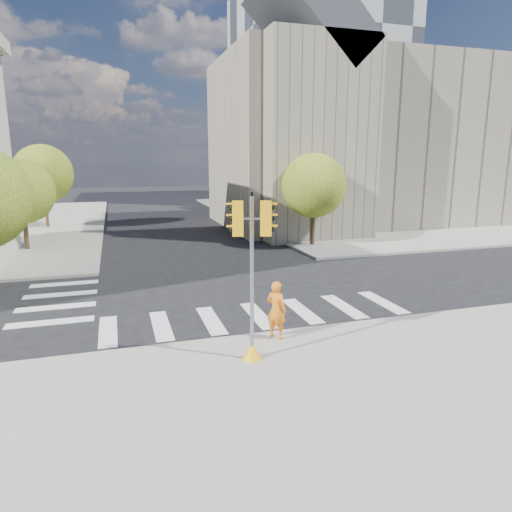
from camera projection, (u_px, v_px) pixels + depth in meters
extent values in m
plane|color=black|center=(246.00, 300.00, 19.11)|extent=(160.00, 160.00, 0.00)
cube|color=gray|center=(402.00, 461.00, 8.83)|extent=(30.00, 14.00, 0.15)
cube|color=gray|center=(357.00, 212.00, 49.17)|extent=(28.00, 40.00, 0.15)
cube|color=gray|center=(365.00, 145.00, 41.24)|extent=(26.00, 14.00, 14.00)
cube|color=gray|center=(305.00, 142.00, 34.25)|extent=(8.00, 8.00, 14.00)
cube|color=#383A3F|center=(308.00, 19.00, 32.46)|extent=(7.78, 8.00, 7.78)
cube|color=#9EA0A3|center=(316.00, 89.00, 61.54)|extent=(20.00, 18.00, 30.00)
cylinder|color=#382616|center=(26.00, 234.00, 28.91)|extent=(0.28, 0.28, 2.17)
sphere|color=#305C1A|center=(21.00, 192.00, 28.34)|extent=(4.00, 4.00, 4.00)
cylinder|color=#382616|center=(47.00, 213.00, 38.20)|extent=(0.28, 0.28, 2.62)
sphere|color=#305C1A|center=(43.00, 174.00, 37.51)|extent=(4.80, 4.80, 4.80)
cylinder|color=#382616|center=(313.00, 229.00, 30.37)|extent=(0.28, 0.28, 2.38)
sphere|color=#305C1A|center=(314.00, 186.00, 29.77)|extent=(4.20, 4.20, 4.20)
cylinder|color=#382616|center=(258.00, 209.00, 41.56)|extent=(0.28, 0.28, 2.52)
sphere|color=#305C1A|center=(258.00, 175.00, 40.90)|extent=(4.60, 4.60, 4.60)
cylinder|color=#382616|center=(227.00, 199.00, 52.79)|extent=(0.28, 0.28, 2.27)
sphere|color=#305C1A|center=(227.00, 175.00, 52.21)|extent=(4.00, 4.00, 4.00)
cylinder|color=black|center=(297.00, 181.00, 33.63)|extent=(0.12, 0.12, 8.00)
cube|color=black|center=(299.00, 125.00, 32.78)|extent=(0.35, 0.18, 0.22)
cylinder|color=black|center=(245.00, 175.00, 46.70)|extent=(0.12, 0.12, 8.00)
cube|color=black|center=(245.00, 134.00, 45.85)|extent=(0.35, 0.18, 0.22)
cone|color=#F8B00D|center=(252.00, 351.00, 13.10)|extent=(0.56, 0.56, 0.50)
cylinder|color=gray|center=(252.00, 281.00, 12.66)|extent=(0.11, 0.11, 4.68)
cylinder|color=black|center=(252.00, 194.00, 12.16)|extent=(0.07, 0.07, 0.12)
cylinder|color=gray|center=(252.00, 219.00, 12.29)|extent=(0.89, 0.28, 0.06)
cube|color=#F8B00D|center=(238.00, 219.00, 12.27)|extent=(0.34, 0.29, 0.95)
cube|color=#F8B00D|center=(266.00, 218.00, 12.31)|extent=(0.34, 0.29, 0.95)
imported|color=orange|center=(276.00, 310.00, 14.50)|extent=(0.80, 0.82, 1.89)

